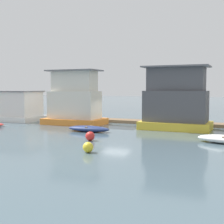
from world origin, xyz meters
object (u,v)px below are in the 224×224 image
at_px(houseboat_white, 12,106).
at_px(buoy_yellow, 88,147).
at_px(houseboat_orange, 74,101).
at_px(houseboat_yellow, 176,101).
at_px(buoy_red, 90,136).
at_px(dinghy_navy, 89,129).

relative_size(houseboat_white, buoy_yellow, 11.36).
bearing_deg(buoy_yellow, houseboat_white, 142.93).
height_order(houseboat_orange, buoy_yellow, houseboat_orange).
distance_m(houseboat_orange, houseboat_yellow, 9.94).
xyz_separation_m(houseboat_orange, buoy_red, (5.87, -7.98, -1.96)).
bearing_deg(buoy_red, dinghy_navy, 119.03).
relative_size(houseboat_white, dinghy_navy, 1.83).
bearing_deg(dinghy_navy, houseboat_yellow, 35.20).
bearing_deg(houseboat_yellow, buoy_yellow, -101.57).
relative_size(houseboat_yellow, buoy_red, 9.44).
xyz_separation_m(dinghy_navy, buoy_red, (2.13, -3.83, 0.07)).
distance_m(houseboat_orange, dinghy_navy, 5.94).
bearing_deg(dinghy_navy, buoy_red, -60.97).
bearing_deg(buoy_yellow, buoy_red, 115.84).
height_order(houseboat_white, houseboat_orange, houseboat_orange).
xyz_separation_m(buoy_yellow, buoy_red, (-1.68, 3.46, 0.02)).
height_order(dinghy_navy, buoy_red, buoy_red).
height_order(buoy_yellow, buoy_red, buoy_red).
distance_m(houseboat_white, houseboat_yellow, 18.22).
relative_size(dinghy_navy, buoy_red, 5.81).
bearing_deg(buoy_red, buoy_yellow, -64.16).
xyz_separation_m(houseboat_orange, dinghy_navy, (3.74, -4.14, -2.03)).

